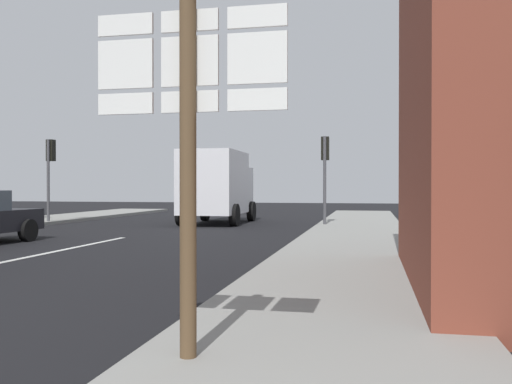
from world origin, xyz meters
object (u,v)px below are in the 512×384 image
at_px(traffic_light_far_left, 50,162).
at_px(traffic_light_far_right, 325,160).
at_px(delivery_truck, 217,185).
at_px(route_sign_post, 189,134).

bearing_deg(traffic_light_far_left, traffic_light_far_right, 2.08).
bearing_deg(delivery_truck, traffic_light_far_left, -165.31).
bearing_deg(delivery_truck, traffic_light_far_right, -16.19).
bearing_deg(traffic_light_far_left, route_sign_post, -54.67).
bearing_deg(traffic_light_far_right, delivery_truck, 163.81).
height_order(delivery_truck, route_sign_post, route_sign_post).
height_order(delivery_truck, traffic_light_far_right, traffic_light_far_right).
bearing_deg(traffic_light_far_right, route_sign_post, -89.27).
distance_m(traffic_light_far_right, traffic_light_far_left, 11.47).
xyz_separation_m(traffic_light_far_right, traffic_light_far_left, (-11.46, -0.42, 0.04)).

